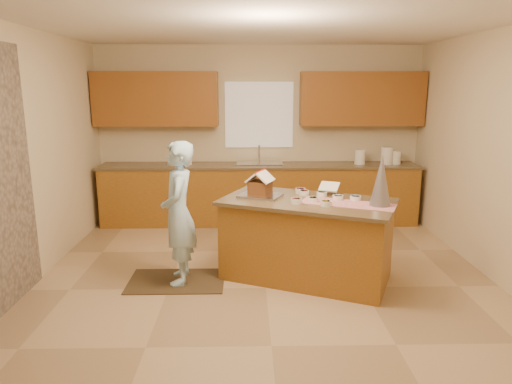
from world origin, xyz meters
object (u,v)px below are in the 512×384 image
at_px(island_base, 306,241).
at_px(boy, 179,213).
at_px(tinsel_tree, 381,180).
at_px(gingerbread_house, 260,186).

xyz_separation_m(island_base, boy, (-1.38, -0.09, 0.35)).
bearing_deg(tinsel_tree, gingerbread_house, 160.72).
distance_m(boy, gingerbread_house, 0.94).
bearing_deg(boy, island_base, 89.24).
xyz_separation_m(tinsel_tree, gingerbread_house, (-1.22, 0.43, -0.14)).
distance_m(tinsel_tree, gingerbread_house, 1.30).
bearing_deg(gingerbread_house, tinsel_tree, -19.28).
relative_size(island_base, tinsel_tree, 3.27).
relative_size(tinsel_tree, gingerbread_house, 1.50).
xyz_separation_m(tinsel_tree, boy, (-2.09, 0.17, -0.38)).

